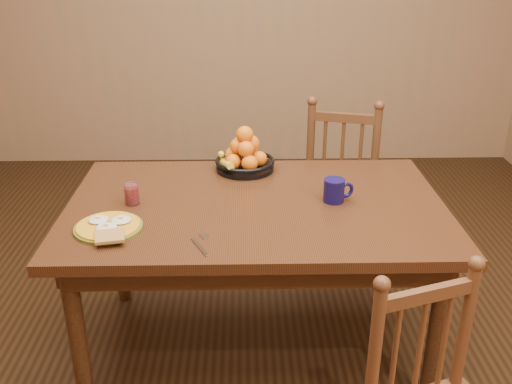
{
  "coord_description": "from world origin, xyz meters",
  "views": [
    {
      "loc": [
        -0.05,
        -2.2,
        1.78
      ],
      "look_at": [
        0.0,
        0.0,
        0.8
      ],
      "focal_mm": 40.0,
      "sensor_mm": 36.0,
      "label": 1
    }
  ],
  "objects_px": {
    "coffee_mug": "(335,190)",
    "fruit_bowl": "(244,156)",
    "chair_far": "(343,178)",
    "dining_table": "(256,220)",
    "breakfast_plate": "(109,227)"
  },
  "relations": [
    {
      "from": "coffee_mug",
      "to": "fruit_bowl",
      "type": "bearing_deg",
      "value": 135.93
    },
    {
      "from": "chair_far",
      "to": "coffee_mug",
      "type": "distance_m",
      "value": 0.99
    },
    {
      "from": "dining_table",
      "to": "fruit_bowl",
      "type": "height_order",
      "value": "fruit_bowl"
    },
    {
      "from": "fruit_bowl",
      "to": "dining_table",
      "type": "bearing_deg",
      "value": -82.81
    },
    {
      "from": "dining_table",
      "to": "breakfast_plate",
      "type": "xyz_separation_m",
      "value": [
        -0.57,
        -0.23,
        0.1
      ]
    },
    {
      "from": "dining_table",
      "to": "chair_far",
      "type": "distance_m",
      "value": 1.09
    },
    {
      "from": "breakfast_plate",
      "to": "chair_far",
      "type": "bearing_deg",
      "value": 46.04
    },
    {
      "from": "dining_table",
      "to": "fruit_bowl",
      "type": "bearing_deg",
      "value": 97.19
    },
    {
      "from": "dining_table",
      "to": "chair_far",
      "type": "relative_size",
      "value": 1.65
    },
    {
      "from": "chair_far",
      "to": "breakfast_plate",
      "type": "xyz_separation_m",
      "value": [
        -1.11,
        -1.15,
        0.29
      ]
    },
    {
      "from": "dining_table",
      "to": "coffee_mug",
      "type": "height_order",
      "value": "coffee_mug"
    },
    {
      "from": "dining_table",
      "to": "chair_far",
      "type": "xyz_separation_m",
      "value": [
        0.54,
        0.92,
        -0.19
      ]
    },
    {
      "from": "breakfast_plate",
      "to": "coffee_mug",
      "type": "relative_size",
      "value": 2.22
    },
    {
      "from": "fruit_bowl",
      "to": "chair_far",
      "type": "bearing_deg",
      "value": 42.59
    },
    {
      "from": "coffee_mug",
      "to": "fruit_bowl",
      "type": "xyz_separation_m",
      "value": [
        -0.39,
        0.37,
        0.02
      ]
    }
  ]
}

